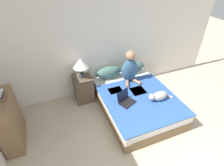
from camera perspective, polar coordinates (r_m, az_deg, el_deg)
The scene contains 10 objects.
wall_back at distance 4.04m, azimuth -1.02°, elevation 13.95°, with size 5.76×0.05×2.55m.
bed at distance 3.89m, azimuth 7.83°, elevation -5.98°, with size 1.47×1.93×0.42m.
pillow_near at distance 4.15m, azimuth -1.02°, elevation 3.53°, with size 0.61×0.25×0.29m.
pillow_far at distance 4.39m, azimuth 6.86°, elevation 5.16°, with size 0.61×0.25×0.29m.
person_sitting at distance 3.97m, azimuth 5.83°, elevation 4.74°, with size 0.40×0.39×0.75m.
cat_tabby at distance 3.64m, azimuth 14.99°, elevation -4.11°, with size 0.54×0.19×0.20m.
laptop_open at distance 3.50m, azimuth 4.56°, elevation -5.57°, with size 0.39×0.37×0.23m.
nightstand at distance 4.10m, azimuth -9.31°, elevation -1.72°, with size 0.41×0.44×0.63m.
table_lamp at distance 3.76m, azimuth -10.17°, elevation 6.15°, with size 0.33×0.33×0.45m.
bookshelf at distance 3.52m, azimuth -30.57°, elevation -10.71°, with size 0.28×0.79×1.00m.
Camera 1 is at (-1.33, -0.14, 2.76)m, focal length 28.00 mm.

